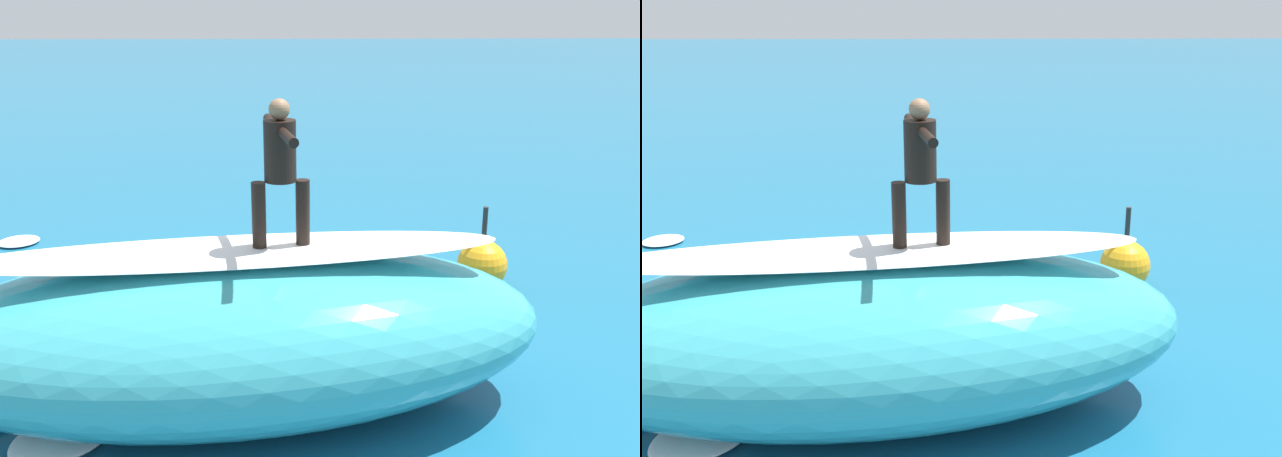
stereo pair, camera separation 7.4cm
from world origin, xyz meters
TOP-DOWN VIEW (x-y plane):
  - ground_plane at (0.00, 0.00)m, footprint 120.00×120.00m
  - wave_crest at (-0.22, 2.52)m, footprint 6.75×3.71m
  - wave_foam_lip at (-0.22, 2.52)m, footprint 5.55×1.72m
  - surfboard_riding at (-0.71, 2.46)m, footprint 2.26×0.95m
  - surfer_riding at (-0.71, 2.46)m, footprint 0.57×1.36m
  - surfboard_paddling at (-1.58, -1.78)m, footprint 1.92×1.93m
  - surfer_paddling at (-1.50, -1.69)m, footprint 1.29×1.31m
  - buoy_marker at (-3.54, -0.69)m, footprint 0.73×0.73m
  - foam_patch_near at (4.00, -2.89)m, footprint 0.95×0.94m
  - foam_patch_far at (1.42, 3.15)m, footprint 1.29×1.33m

SIDE VIEW (x-z plane):
  - ground_plane at x=0.00m, z-range 0.00..0.00m
  - surfboard_paddling at x=-1.58m, z-range 0.00..0.06m
  - foam_patch_near at x=4.00m, z-range 0.00..0.08m
  - foam_patch_far at x=1.42m, z-range 0.00..0.14m
  - surfer_paddling at x=-1.50m, z-range 0.04..0.34m
  - buoy_marker at x=-3.54m, z-range -0.25..0.99m
  - wave_crest at x=-0.22m, z-range 0.00..1.69m
  - wave_foam_lip at x=-0.22m, z-range 1.69..1.77m
  - surfboard_riding at x=-0.71m, z-range 1.69..1.78m
  - surfer_riding at x=-0.71m, z-range 1.89..3.34m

